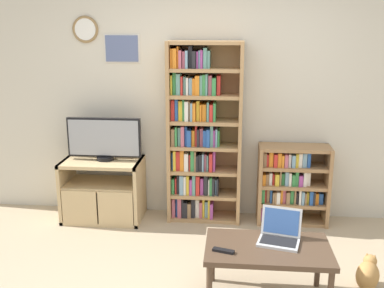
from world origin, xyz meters
TOP-DOWN VIEW (x-y plane):
  - wall_back at (-0.01, 1.82)m, footprint 6.42×0.09m
  - tv_stand at (-1.12, 1.50)m, footprint 0.84×0.50m
  - television at (-1.09, 1.53)m, footprint 0.78×0.18m
  - bookshelf_tall at (-0.09, 1.63)m, footprint 0.77×0.32m
  - bookshelf_short at (0.87, 1.63)m, footprint 0.73×0.32m
  - coffee_table at (0.53, 0.14)m, footprint 0.93×0.55m
  - laptop at (0.63, 0.24)m, footprint 0.35×0.32m
  - remote_near_laptop at (0.21, 0.03)m, footprint 0.17×0.09m
  - cat at (1.35, 0.38)m, footprint 0.27×0.48m

SIDE VIEW (x-z plane):
  - cat at x=1.35m, z-range -0.02..0.26m
  - tv_stand at x=-1.12m, z-range 0.00..0.66m
  - coffee_table at x=0.53m, z-range 0.17..0.62m
  - bookshelf_short at x=0.87m, z-range 0.00..0.84m
  - remote_near_laptop at x=0.21m, z-range 0.45..0.47m
  - laptop at x=0.63m, z-range 0.39..0.63m
  - television at x=-1.09m, z-range 0.66..1.12m
  - bookshelf_tall at x=-0.09m, z-range -0.02..1.87m
  - wall_back at x=-0.01m, z-range 0.00..2.60m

